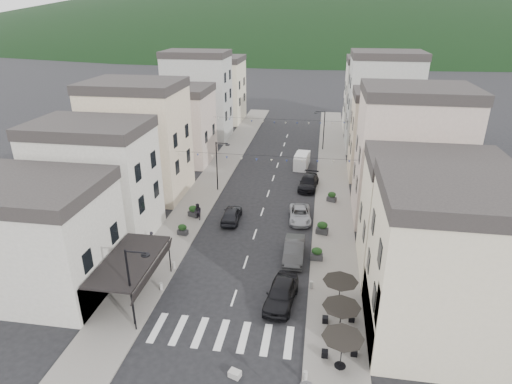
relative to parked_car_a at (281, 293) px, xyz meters
The scene contains 30 objects.
ground 7.03m from the parked_car_a, 120.72° to the right, with size 700.00×700.00×0.00m, color black.
sidewalk_left 28.27m from the parked_car_a, 113.06° to the left, with size 4.00×76.00×0.12m, color slate.
sidewalk_right 26.31m from the parked_car_a, 81.40° to the left, with size 4.00×76.00×0.12m, color slate.
hill_backdrop 294.02m from the parked_car_a, 90.69° to the left, with size 640.00×360.00×70.00m, color black.
boutique_building 19.35m from the parked_car_a, behind, with size 12.00×8.00×8.00m, color #AFABA0.
bistro_building 11.87m from the parked_car_a, 10.37° to the right, with size 10.00×8.00×10.00m, color beige.
boutique_awning 11.10m from the parked_car_a, behind, with size 3.77×7.50×3.28m.
buildings_row_left 36.91m from the parked_car_a, 119.64° to the left, with size 10.20×54.16×14.00m.
buildings_row_right 32.95m from the parked_car_a, 70.33° to the left, with size 10.20×54.16×14.50m.
cafe_terrace 5.44m from the parked_car_a, 37.74° to the right, with size 2.50×8.10×2.53m.
streetlamp_left_near 10.60m from the parked_car_a, 156.92° to the right, with size 1.70×0.56×6.00m.
streetlamp_left_far 22.28m from the parked_car_a, 115.14° to the left, with size 1.70×0.56×6.00m.
streetlamp_right_far 38.17m from the parked_car_a, 86.60° to the left, with size 1.70×0.56×6.00m.
bollards 3.63m from the parked_car_a, behind, with size 11.66×10.26×0.60m.
bunting_near 17.08m from the parked_car_a, 102.56° to the left, with size 19.00×0.28×0.62m.
bunting_far 32.56m from the parked_car_a, 96.36° to the left, with size 19.00×0.28×0.62m.
parked_car_a is the anchor object (origin of this frame).
parked_car_b 6.32m from the parked_car_a, 85.75° to the left, with size 1.69×4.85×1.60m, color #2F3032.
parked_car_c 13.69m from the parked_car_a, 87.79° to the left, with size 2.17×4.70×1.31m, color #97999F.
parked_car_d 22.43m from the parked_car_a, 87.36° to the left, with size 2.06×5.07×1.47m, color black.
parked_car_e 13.96m from the parked_car_a, 117.12° to the left, with size 1.74×4.33×1.47m, color black.
delivery_van 29.72m from the parked_car_a, 90.42° to the left, with size 2.09×4.44×2.06m.
pedestrian_a 13.29m from the parked_car_a, 155.42° to the left, with size 0.66×0.43×1.81m, color black.
pedestrian_b 15.45m from the parked_car_a, 129.21° to the left, with size 0.86×0.67×1.77m, color black.
concrete_block_c 7.61m from the parked_car_a, 105.29° to the right, with size 0.70×0.50×0.40m, color #A9A4A0.
planter_la 13.50m from the parked_car_a, 140.01° to the left, with size 1.06×0.72×1.09m.
planter_lb 16.36m from the parked_car_a, 129.66° to the left, with size 1.24×0.95×1.23m.
planter_ra 6.64m from the parked_car_a, 68.48° to the left, with size 1.07×0.60×1.18m.
planter_rb 11.28m from the parked_car_a, 75.49° to the left, with size 1.24×0.82×1.28m.
planter_rc 19.03m from the parked_car_a, 78.56° to the left, with size 1.15×0.88×1.15m.
Camera 1 is at (5.75, -19.81, 20.06)m, focal length 30.00 mm.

